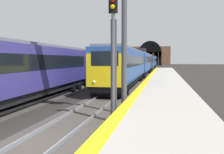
% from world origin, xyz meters
% --- Properties ---
extents(ground_plane, '(320.00, 320.00, 0.00)m').
position_xyz_m(ground_plane, '(0.00, 0.00, 0.00)').
color(ground_plane, '#282623').
extents(platform_right, '(112.00, 3.72, 0.94)m').
position_xyz_m(platform_right, '(0.00, -4.10, 0.47)').
color(platform_right, '#ADA89E').
rests_on(platform_right, ground_plane).
extents(platform_right_edge_strip, '(112.00, 0.50, 0.01)m').
position_xyz_m(platform_right_edge_strip, '(0.00, -2.49, 0.94)').
color(platform_right_edge_strip, yellow).
rests_on(platform_right_edge_strip, platform_right).
extents(track_main_line, '(160.00, 3.01, 0.21)m').
position_xyz_m(track_main_line, '(0.00, 0.00, 0.04)').
color(track_main_line, '#423D38').
rests_on(track_main_line, ground_plane).
extents(train_main_approaching, '(81.32, 2.91, 4.92)m').
position_xyz_m(train_main_approaching, '(50.41, -0.00, 2.30)').
color(train_main_approaching, '#264C99').
rests_on(train_main_approaching, ground_plane).
extents(train_adjacent_platform, '(60.49, 3.25, 4.88)m').
position_xyz_m(train_adjacent_platform, '(27.60, 4.82, 2.29)').
color(train_adjacent_platform, navy).
rests_on(train_adjacent_platform, ground_plane).
extents(railway_signal_near, '(0.39, 0.38, 5.73)m').
position_xyz_m(railway_signal_near, '(3.75, -1.82, 3.32)').
color(railway_signal_near, '#4C4C54').
rests_on(railway_signal_near, ground_plane).
extents(railway_signal_mid, '(0.39, 0.38, 4.30)m').
position_xyz_m(railway_signal_mid, '(49.01, -1.82, 2.56)').
color(railway_signal_mid, '#4C4C54').
rests_on(railway_signal_mid, ground_plane).
extents(railway_signal_far, '(0.39, 0.38, 5.48)m').
position_xyz_m(railway_signal_far, '(97.29, -1.82, 3.20)').
color(railway_signal_far, '#38383D').
rests_on(railway_signal_far, ground_plane).
extents(overhead_signal_gantry, '(0.70, 9.18, 7.19)m').
position_xyz_m(overhead_signal_gantry, '(5.61, 2.41, 5.47)').
color(overhead_signal_gantry, '#3F3F47').
rests_on(overhead_signal_gantry, ground_plane).
extents(tunnel_portal, '(2.38, 18.75, 11.52)m').
position_xyz_m(tunnel_portal, '(119.70, 2.41, 4.51)').
color(tunnel_portal, brown).
rests_on(tunnel_portal, ground_plane).
extents(catenary_mast_near, '(0.22, 1.87, 7.13)m').
position_xyz_m(catenary_mast_near, '(67.39, 11.15, 3.66)').
color(catenary_mast_near, '#595B60').
rests_on(catenary_mast_near, ground_plane).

